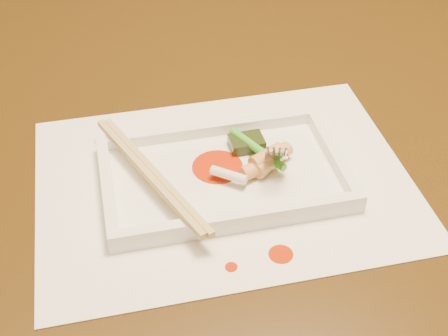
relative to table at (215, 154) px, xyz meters
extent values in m
cube|color=black|center=(0.00, 0.00, 0.08)|extent=(1.40, 0.90, 0.04)
cylinder|color=black|center=(0.62, 0.37, -0.29)|extent=(0.07, 0.07, 0.71)
cube|color=white|center=(-0.02, -0.17, 0.10)|extent=(0.40, 0.30, 0.00)
cylinder|color=#BD2605|center=(0.01, -0.28, 0.10)|extent=(0.02, 0.02, 0.00)
cylinder|color=#BD2605|center=(-0.04, -0.29, 0.10)|extent=(0.01, 0.01, 0.00)
cube|color=white|center=(-0.02, -0.17, 0.11)|extent=(0.26, 0.16, 0.01)
cube|color=white|center=(-0.02, -0.09, 0.12)|extent=(0.26, 0.01, 0.01)
cube|color=white|center=(-0.02, -0.24, 0.12)|extent=(0.26, 0.01, 0.01)
cube|color=white|center=(-0.15, -0.17, 0.12)|extent=(0.01, 0.14, 0.01)
cube|color=white|center=(0.10, -0.17, 0.12)|extent=(0.01, 0.14, 0.01)
cube|color=black|center=(0.01, -0.13, 0.12)|extent=(0.04, 0.03, 0.01)
cylinder|color=#EAEACC|center=(-0.02, -0.18, 0.12)|extent=(0.04, 0.03, 0.01)
cylinder|color=#2E9918|center=(0.02, -0.15, 0.12)|extent=(0.05, 0.08, 0.01)
cube|color=tan|center=(-0.11, -0.17, 0.13)|extent=(0.09, 0.20, 0.01)
cube|color=tan|center=(-0.10, -0.17, 0.13)|extent=(0.09, 0.20, 0.01)
cylinder|color=#BD2605|center=(-0.03, -0.15, 0.11)|extent=(0.06, 0.06, 0.00)
cylinder|color=#DFB268|center=(0.01, -0.17, 0.12)|extent=(0.05, 0.03, 0.02)
cylinder|color=#DFB268|center=(0.02, -0.17, 0.12)|extent=(0.04, 0.04, 0.02)
cylinder|color=#DFB268|center=(0.02, -0.17, 0.13)|extent=(0.04, 0.03, 0.02)
cylinder|color=#DFB268|center=(0.03, -0.16, 0.12)|extent=(0.04, 0.04, 0.02)
camera|label=1|loc=(-0.13, -0.66, 0.56)|focal=50.00mm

